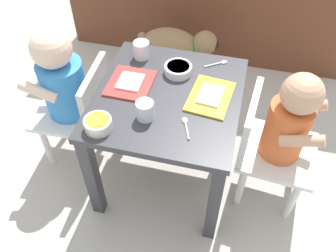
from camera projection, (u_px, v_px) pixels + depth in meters
ground_plane at (168, 171)px, 1.61m from camera, size 7.00×7.00×0.00m
dining_table at (168, 112)px, 1.34m from camera, size 0.52×0.55×0.47m
seated_child_left at (66, 85)px, 1.40m from camera, size 0.29×0.29×0.65m
seated_child_right at (283, 128)px, 1.27m from camera, size 0.30×0.30×0.63m
dog at (175, 47)px, 1.87m from camera, size 0.42×0.19×0.34m
food_tray_left at (130, 83)px, 1.31m from camera, size 0.16×0.18×0.02m
food_tray_right at (210, 96)px, 1.26m from camera, size 0.16×0.21×0.02m
water_cup_left at (145, 111)px, 1.18m from camera, size 0.06×0.06×0.07m
water_cup_right at (142, 51)px, 1.40m from camera, size 0.06×0.06×0.07m
cereal_bowl_left_side at (98, 124)px, 1.15m from camera, size 0.09×0.09×0.04m
cereal_bowl_right_side at (178, 69)px, 1.34m from camera, size 0.10×0.10×0.03m
spoon_by_left_tray at (186, 126)px, 1.17m from camera, size 0.05×0.10×0.01m
spoon_by_right_tray at (218, 63)px, 1.39m from camera, size 0.09×0.07×0.01m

